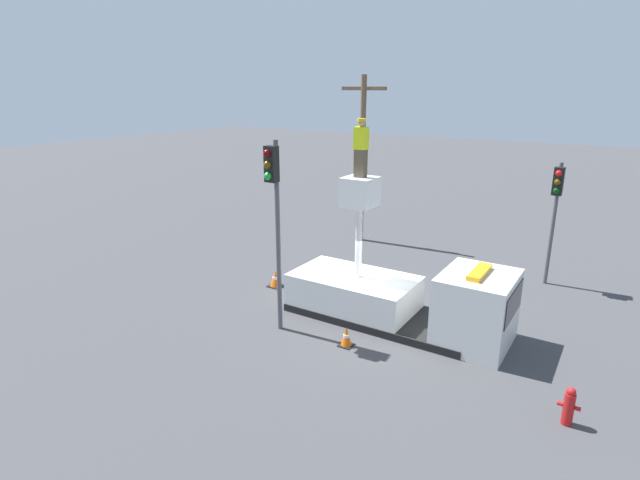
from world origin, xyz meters
TOP-DOWN VIEW (x-y plane):
  - ground_plane at (0.00, 0.00)m, footprint 120.00×120.00m
  - bucket_truck at (0.65, 0.00)m, footprint 6.97×2.37m
  - worker at (-0.85, 0.00)m, footprint 0.40×0.26m
  - traffic_light_pole at (-2.31, -2.40)m, footprint 0.34×0.57m
  - traffic_light_across at (3.95, 5.96)m, footprint 0.34×0.57m
  - fire_hydrant at (5.78, -2.55)m, footprint 0.47×0.23m
  - traffic_cone_rear at (-4.50, 0.36)m, footprint 0.52×0.52m
  - traffic_cone_curbside at (-0.06, -2.13)m, footprint 0.40×0.40m
  - utility_pole at (-4.65, 7.35)m, footprint 2.20×0.26m

SIDE VIEW (x-z plane):
  - ground_plane at x=0.00m, z-range 0.00..0.00m
  - traffic_cone_curbside at x=-0.06m, z-range -0.02..0.56m
  - traffic_cone_rear at x=-4.50m, z-range -0.02..0.59m
  - fire_hydrant at x=5.78m, z-range -0.01..0.90m
  - bucket_truck at x=0.65m, z-range -1.40..3.11m
  - traffic_light_across at x=3.95m, z-range 0.96..5.56m
  - traffic_light_pole at x=-2.31m, z-range 1.18..6.94m
  - utility_pole at x=-4.65m, z-range 0.32..8.00m
  - worker at x=-0.85m, z-range 4.52..6.26m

